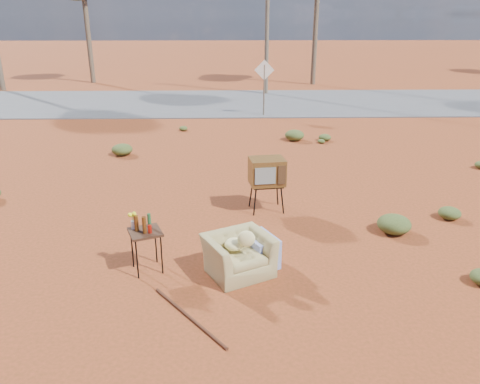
{
  "coord_description": "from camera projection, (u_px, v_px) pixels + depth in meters",
  "views": [
    {
      "loc": [
        0.12,
        -6.66,
        3.83
      ],
      "look_at": [
        0.3,
        1.3,
        0.8
      ],
      "focal_mm": 35.0,
      "sensor_mm": 36.0,
      "label": 1
    }
  ],
  "objects": [
    {
      "name": "ground",
      "position": [
        223.0,
        267.0,
        7.59
      ],
      "size": [
        140.0,
        140.0,
        0.0
      ],
      "primitive_type": "plane",
      "color": "#97391E",
      "rests_on": "ground"
    },
    {
      "name": "highway",
      "position": [
        227.0,
        102.0,
        21.59
      ],
      "size": [
        140.0,
        7.0,
        0.04
      ],
      "primitive_type": "cube",
      "color": "#565659",
      "rests_on": "ground"
    },
    {
      "name": "armchair",
      "position": [
        243.0,
        249.0,
        7.31
      ],
      "size": [
        1.27,
        1.16,
        0.85
      ],
      "rotation": [
        0.0,
        0.0,
        0.47
      ],
      "color": "#9A8A54",
      "rests_on": "ground"
    },
    {
      "name": "tv_unit",
      "position": [
        267.0,
        172.0,
        9.48
      ],
      "size": [
        0.77,
        0.65,
        1.12
      ],
      "rotation": [
        0.0,
        0.0,
        0.14
      ],
      "color": "black",
      "rests_on": "ground"
    },
    {
      "name": "side_table",
      "position": [
        142.0,
        229.0,
        7.25
      ],
      "size": [
        0.62,
        0.62,
        0.97
      ],
      "rotation": [
        0.0,
        0.0,
        0.38
      ],
      "color": "#3C2215",
      "rests_on": "ground"
    },
    {
      "name": "rusty_bar",
      "position": [
        189.0,
        316.0,
        6.3
      ],
      "size": [
        1.08,
        1.36,
        0.05
      ],
      "primitive_type": "cylinder",
      "rotation": [
        0.0,
        1.57,
        -0.91
      ],
      "color": "#522415",
      "rests_on": "ground"
    },
    {
      "name": "road_sign",
      "position": [
        264.0,
        78.0,
        18.29
      ],
      "size": [
        0.78,
        0.06,
        2.19
      ],
      "color": "brown",
      "rests_on": "ground"
    },
    {
      "name": "utility_pole_center",
      "position": [
        267.0,
        7.0,
        22.5
      ],
      "size": [
        1.4,
        0.2,
        8.0
      ],
      "color": "brown",
      "rests_on": "ground"
    },
    {
      "name": "scrub_patch",
      "position": [
        192.0,
        173.0,
        11.64
      ],
      "size": [
        17.49,
        8.07,
        0.33
      ],
      "color": "#4A5525",
      "rests_on": "ground"
    }
  ]
}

